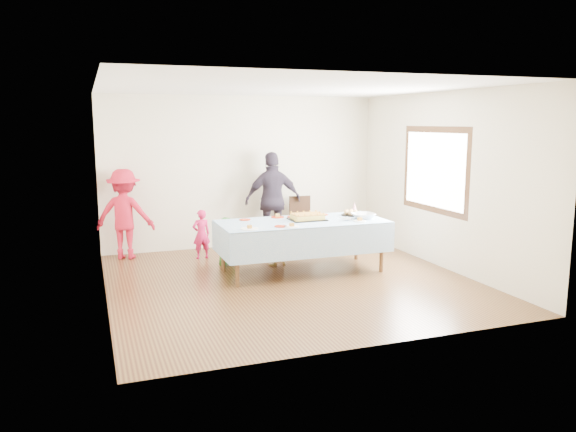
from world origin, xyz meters
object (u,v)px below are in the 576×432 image
at_px(party_table, 302,225).
at_px(birthday_cake, 307,217).
at_px(dining_chair, 301,219).
at_px(adult_left, 125,214).

xyz_separation_m(party_table, birthday_cake, (0.11, 0.06, 0.10)).
xyz_separation_m(birthday_cake, dining_chair, (0.52, 1.59, -0.32)).
relative_size(dining_chair, adult_left, 0.61).
relative_size(birthday_cake, adult_left, 0.36).
height_order(birthday_cake, adult_left, adult_left).
xyz_separation_m(birthday_cake, adult_left, (-2.55, 1.72, -0.08)).
bearing_deg(birthday_cake, adult_left, 145.95).
distance_m(birthday_cake, adult_left, 3.08).
bearing_deg(party_table, birthday_cake, 30.39).
distance_m(party_table, birthday_cake, 0.16).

